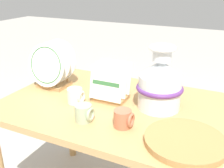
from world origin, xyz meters
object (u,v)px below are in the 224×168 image
at_px(dish_rack_round_plates, 52,68).
at_px(dish_rack_square_plates, 111,88).
at_px(mug_terracotta_glaze, 123,119).
at_px(mug_sage_glaze, 84,113).
at_px(mug_cream_glaze, 76,96).
at_px(wicker_charger_stack, 185,141).
at_px(ceramic_vase, 160,83).

xyz_separation_m(dish_rack_round_plates, dish_rack_square_plates, (0.40, -0.01, -0.05)).
relative_size(mug_terracotta_glaze, mug_sage_glaze, 1.00).
bearing_deg(dish_rack_round_plates, mug_cream_glaze, -27.68).
relative_size(dish_rack_round_plates, wicker_charger_stack, 0.85).
relative_size(dish_rack_round_plates, mug_cream_glaze, 3.16).
height_order(mug_terracotta_glaze, mug_sage_glaze, same).
distance_m(ceramic_vase, mug_cream_glaze, 0.45).
height_order(dish_rack_square_plates, mug_terracotta_glaze, dish_rack_square_plates).
distance_m(mug_cream_glaze, mug_sage_glaze, 0.21).
height_order(dish_rack_round_plates, wicker_charger_stack, dish_rack_round_plates).
bearing_deg(mug_cream_glaze, wicker_charger_stack, -12.26).
distance_m(wicker_charger_stack, mug_cream_glaze, 0.62).
bearing_deg(dish_rack_square_plates, mug_cream_glaze, -141.85).
bearing_deg(wicker_charger_stack, mug_cream_glaze, 167.74).
bearing_deg(ceramic_vase, mug_terracotta_glaze, -109.39).
bearing_deg(mug_terracotta_glaze, mug_sage_glaze, -170.37).
height_order(ceramic_vase, mug_cream_glaze, ceramic_vase).
relative_size(ceramic_vase, wicker_charger_stack, 0.99).
height_order(dish_rack_square_plates, mug_cream_glaze, dish_rack_square_plates).
xyz_separation_m(ceramic_vase, mug_terracotta_glaze, (-0.09, -0.25, -0.10)).
bearing_deg(dish_rack_square_plates, mug_terracotta_glaze, -53.42).
relative_size(wicker_charger_stack, mug_terracotta_glaze, 3.72).
relative_size(dish_rack_square_plates, mug_cream_glaze, 2.33).
height_order(mug_cream_glaze, mug_sage_glaze, same).
xyz_separation_m(dish_rack_round_plates, mug_terracotta_glaze, (0.58, -0.25, -0.08)).
height_order(dish_rack_round_plates, mug_terracotta_glaze, dish_rack_round_plates).
xyz_separation_m(ceramic_vase, dish_rack_round_plates, (-0.67, -0.01, -0.01)).
distance_m(mug_cream_glaze, mug_terracotta_glaze, 0.35).
height_order(dish_rack_round_plates, mug_cream_glaze, dish_rack_round_plates).
bearing_deg(dish_rack_round_plates, dish_rack_square_plates, -1.67).
bearing_deg(mug_terracotta_glaze, dish_rack_square_plates, 126.58).
relative_size(wicker_charger_stack, mug_sage_glaze, 3.72).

